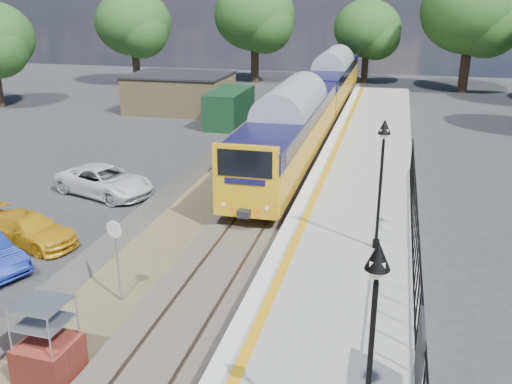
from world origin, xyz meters
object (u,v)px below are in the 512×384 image
(victorian_lamp_south, at_px, (374,306))
(train, at_px, (317,96))
(car_yellow, at_px, (28,229))
(car_white, at_px, (105,181))
(brick_plinth, at_px, (47,342))
(speed_sign, at_px, (116,247))
(victorian_lamp_north, at_px, (383,154))

(victorian_lamp_south, bearing_deg, train, 99.60)
(train, distance_m, car_yellow, 24.83)
(car_yellow, height_order, car_white, car_white)
(victorian_lamp_south, distance_m, brick_plinth, 8.84)
(train, relative_size, car_yellow, 9.51)
(victorian_lamp_south, xyz_separation_m, speed_sign, (-8.00, 5.82, -2.38))
(victorian_lamp_south, height_order, car_yellow, victorian_lamp_south)
(victorian_lamp_south, distance_m, car_white, 20.54)
(victorian_lamp_north, bearing_deg, brick_plinth, -133.94)
(train, distance_m, speed_sign, 26.81)
(train, relative_size, brick_plinth, 18.60)
(brick_plinth, xyz_separation_m, car_white, (-5.43, 13.22, -0.34))
(victorian_lamp_south, bearing_deg, speed_sign, 143.98)
(victorian_lamp_north, distance_m, train, 23.21)
(speed_sign, bearing_deg, car_white, 132.83)
(car_yellow, relative_size, car_white, 0.84)
(victorian_lamp_north, height_order, car_white, victorian_lamp_north)
(brick_plinth, xyz_separation_m, car_yellow, (-5.53, 7.17, -0.43))
(brick_plinth, bearing_deg, car_yellow, 127.66)
(brick_plinth, relative_size, car_white, 0.43)
(victorian_lamp_north, xyz_separation_m, train, (-5.30, 22.51, -1.96))
(victorian_lamp_south, relative_size, speed_sign, 1.63)
(car_white, bearing_deg, car_yellow, -162.59)
(victorian_lamp_north, bearing_deg, victorian_lamp_south, -88.85)
(speed_sign, bearing_deg, brick_plinth, -77.42)
(victorian_lamp_south, height_order, brick_plinth, victorian_lamp_south)
(train, bearing_deg, brick_plinth, -94.67)
(car_yellow, bearing_deg, brick_plinth, -127.64)
(victorian_lamp_south, relative_size, car_yellow, 1.07)
(speed_sign, distance_m, car_white, 10.85)
(victorian_lamp_south, distance_m, speed_sign, 10.17)
(victorian_lamp_south, bearing_deg, car_white, 131.60)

